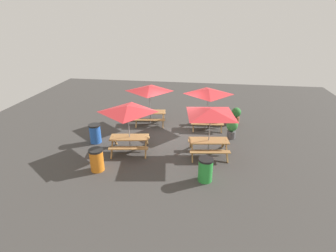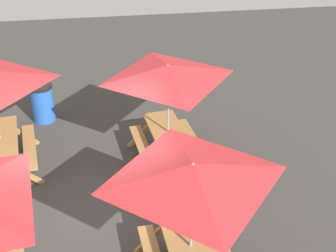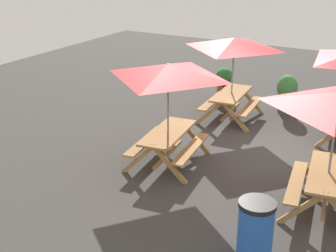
% 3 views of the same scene
% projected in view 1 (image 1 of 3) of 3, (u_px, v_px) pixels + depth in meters
% --- Properties ---
extents(ground_plane, '(24.00, 24.00, 0.00)m').
position_uv_depth(ground_plane, '(173.00, 137.00, 14.06)').
color(ground_plane, '#3D3A38').
rests_on(ground_plane, ground).
extents(picnic_table_0, '(2.80, 2.80, 2.34)m').
position_uv_depth(picnic_table_0, '(211.00, 115.00, 11.48)').
color(picnic_table_0, '#A87A44').
rests_on(picnic_table_0, ground).
extents(picnic_table_1, '(2.23, 2.23, 2.34)m').
position_uv_depth(picnic_table_1, '(150.00, 91.00, 14.95)').
color(picnic_table_1, '#A87A44').
rests_on(picnic_table_1, ground).
extents(picnic_table_2, '(2.27, 2.27, 2.34)m').
position_uv_depth(picnic_table_2, '(128.00, 112.00, 11.79)').
color(picnic_table_2, '#A87A44').
rests_on(picnic_table_2, ground).
extents(picnic_table_3, '(2.15, 2.15, 2.34)m').
position_uv_depth(picnic_table_3, '(208.00, 94.00, 14.38)').
color(picnic_table_3, '#A87A44').
rests_on(picnic_table_3, ground).
extents(trash_bin_green, '(0.59, 0.59, 0.98)m').
position_uv_depth(trash_bin_green, '(205.00, 170.00, 10.20)').
color(trash_bin_green, green).
rests_on(trash_bin_green, ground).
extents(trash_bin_orange, '(0.59, 0.59, 0.98)m').
position_uv_depth(trash_bin_orange, '(97.00, 160.00, 10.88)').
color(trash_bin_orange, orange).
rests_on(trash_bin_orange, ground).
extents(trash_bin_blue, '(0.59, 0.59, 0.98)m').
position_uv_depth(trash_bin_blue, '(95.00, 133.00, 13.26)').
color(trash_bin_blue, blue).
rests_on(trash_bin_blue, ground).
extents(potted_plant_0, '(0.59, 0.59, 1.12)m').
position_uv_depth(potted_plant_0, '(232.00, 127.00, 13.66)').
color(potted_plant_0, '#59595B').
rests_on(potted_plant_0, ground).
extents(potted_plant_1, '(0.56, 0.56, 0.97)m').
position_uv_depth(potted_plant_1, '(236.00, 115.00, 15.59)').
color(potted_plant_1, '#935138').
rests_on(potted_plant_1, ground).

